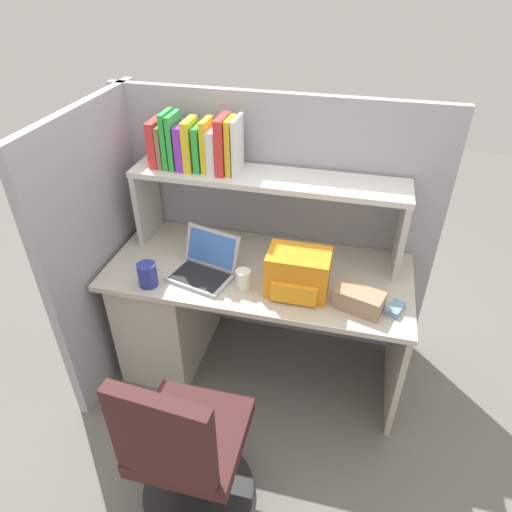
% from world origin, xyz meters
% --- Properties ---
extents(ground_plane, '(8.00, 8.00, 0.00)m').
position_xyz_m(ground_plane, '(0.00, 0.00, 0.00)').
color(ground_plane, slate).
extents(desk, '(1.60, 0.70, 0.73)m').
position_xyz_m(desk, '(-0.39, 0.00, 0.40)').
color(desk, beige).
rests_on(desk, ground_plane).
extents(cubicle_partition_rear, '(1.84, 0.05, 1.55)m').
position_xyz_m(cubicle_partition_rear, '(0.00, 0.38, 0.78)').
color(cubicle_partition_rear, '#9E9EA8').
rests_on(cubicle_partition_rear, ground_plane).
extents(cubicle_partition_left, '(0.05, 1.06, 1.55)m').
position_xyz_m(cubicle_partition_left, '(-0.85, -0.05, 0.78)').
color(cubicle_partition_left, '#9E9EA8').
rests_on(cubicle_partition_left, ground_plane).
extents(overhead_hutch, '(1.44, 0.28, 0.45)m').
position_xyz_m(overhead_hutch, '(0.00, 0.20, 1.08)').
color(overhead_hutch, beige).
rests_on(overhead_hutch, desk).
extents(reference_books_on_shelf, '(0.47, 0.18, 0.29)m').
position_xyz_m(reference_books_on_shelf, '(-0.38, 0.20, 1.31)').
color(reference_books_on_shelf, red).
rests_on(reference_books_on_shelf, overhead_hutch).
extents(laptop, '(0.36, 0.33, 0.22)m').
position_xyz_m(laptop, '(-0.26, -0.11, 0.78)').
color(laptop, '#B7BABF').
rests_on(laptop, desk).
extents(backpack, '(0.30, 0.22, 0.22)m').
position_xyz_m(backpack, '(0.23, -0.13, 0.84)').
color(backpack, orange).
rests_on(backpack, desk).
extents(computer_mouse, '(0.10, 0.12, 0.03)m').
position_xyz_m(computer_mouse, '(0.70, -0.17, 0.75)').
color(computer_mouse, '#7299C6').
rests_on(computer_mouse, desk).
extents(paper_cup, '(0.08, 0.08, 0.10)m').
position_xyz_m(paper_cup, '(-0.04, -0.17, 0.78)').
color(paper_cup, white).
rests_on(paper_cup, desk).
extents(tissue_box, '(0.25, 0.18, 0.10)m').
position_xyz_m(tissue_box, '(0.53, -0.19, 0.78)').
color(tissue_box, '#9E7F60').
rests_on(tissue_box, desk).
extents(snack_canister, '(0.10, 0.10, 0.12)m').
position_xyz_m(snack_canister, '(-0.51, -0.26, 0.79)').
color(snack_canister, navy).
rests_on(snack_canister, desk).
extents(office_chair, '(0.52, 0.52, 0.93)m').
position_xyz_m(office_chair, '(-0.09, -0.90, 0.39)').
color(office_chair, black).
rests_on(office_chair, ground_plane).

